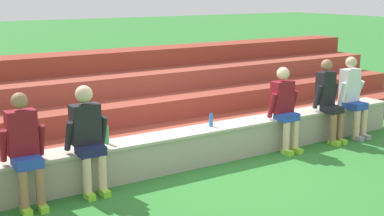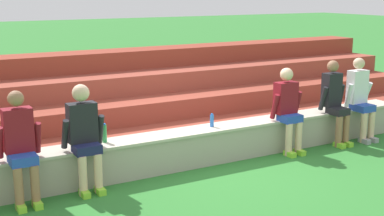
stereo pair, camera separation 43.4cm
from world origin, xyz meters
TOP-DOWN VIEW (x-y plane):
  - ground_plane at (0.00, 0.00)m, footprint 80.00×80.00m
  - stone_seating_wall at (0.00, 0.22)m, footprint 7.94×0.49m
  - brick_bleachers at (0.00, 2.59)m, footprint 11.77×2.94m
  - person_left_of_center at (-2.85, -0.02)m, footprint 0.54×0.55m
  - person_center at (-2.02, 0.01)m, footprint 0.56×0.52m
  - person_right_of_center at (1.38, -0.01)m, footprint 0.55×0.49m
  - person_far_right at (2.42, -0.00)m, footprint 0.49×0.56m
  - person_rightmost_edge at (3.00, -0.03)m, footprint 0.53×0.54m
  - water_bottle_mid_right at (-1.65, 0.27)m, footprint 0.06×0.06m
  - water_bottle_center_gap at (0.10, 0.26)m, footprint 0.06×0.06m
  - plastic_cup_middle at (3.39, 0.22)m, footprint 0.08×0.08m

SIDE VIEW (x-z plane):
  - ground_plane at x=0.00m, z-range 0.00..0.00m
  - stone_seating_wall at x=0.00m, z-range 0.02..0.56m
  - brick_bleachers at x=0.00m, z-range -0.18..1.26m
  - plastic_cup_middle at x=3.39m, z-range 0.54..0.64m
  - water_bottle_center_gap at x=0.10m, z-range 0.53..0.74m
  - water_bottle_mid_right at x=-1.65m, z-range 0.53..0.80m
  - person_right_of_center at x=1.38m, z-range 0.06..1.45m
  - person_left_of_center at x=-2.85m, z-range 0.05..1.47m
  - person_far_right at x=2.42m, z-range 0.04..1.48m
  - person_rightmost_edge at x=3.00m, z-range 0.05..1.50m
  - person_center at x=-2.02m, z-range 0.07..1.49m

